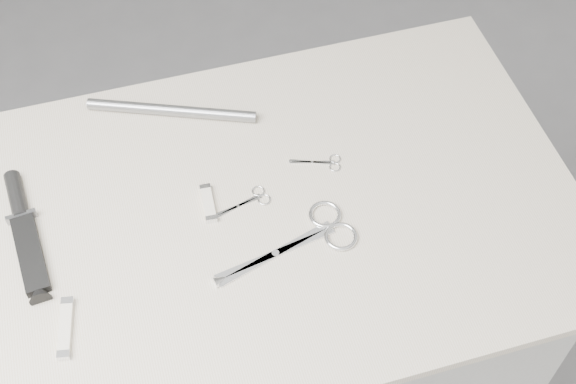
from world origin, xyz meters
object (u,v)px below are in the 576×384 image
object	(u,v)px
sheathed_knife	(24,226)
metal_rail	(172,110)
embroidery_scissors_a	(250,201)
embroidery_scissors_b	(323,163)
pocket_knife_b	(208,204)
large_shears	(313,235)
pocket_knife_a	(66,328)
plinth	(285,330)

from	to	relation	value
sheathed_knife	metal_rail	size ratio (longest dim) A/B	0.80
embroidery_scissors_a	metal_rail	bearing A→B (deg)	97.07
embroidery_scissors_a	embroidery_scissors_b	size ratio (longest dim) A/B	1.12
embroidery_scissors_a	pocket_knife_b	xyz separation A→B (m)	(-0.07, 0.01, 0.00)
large_shears	pocket_knife_b	bearing A→B (deg)	130.53
large_shears	metal_rail	distance (m)	0.37
sheathed_knife	embroidery_scissors_a	bearing A→B (deg)	-102.50
embroidery_scissors_b	pocket_knife_a	bearing A→B (deg)	-138.54
pocket_knife_b	embroidery_scissors_a	bearing A→B (deg)	-95.16
embroidery_scissors_a	pocket_knife_b	world-z (taller)	pocket_knife_b
pocket_knife_b	metal_rail	world-z (taller)	metal_rail
sheathed_knife	pocket_knife_a	world-z (taller)	sheathed_knife
embroidery_scissors_b	metal_rail	size ratio (longest dim) A/B	0.29
pocket_knife_b	embroidery_scissors_b	bearing A→B (deg)	-77.39
large_shears	pocket_knife_b	size ratio (longest dim) A/B	3.21
sheathed_knife	embroidery_scissors_b	bearing A→B (deg)	-95.60
large_shears	embroidery_scissors_b	bearing A→B (deg)	52.27
pocket_knife_b	metal_rail	xyz separation A→B (m)	(-0.02, 0.22, 0.01)
large_shears	metal_rail	xyz separation A→B (m)	(-0.17, 0.33, 0.01)
plinth	pocket_knife_a	bearing A→B (deg)	-160.91
embroidery_scissors_a	sheathed_knife	bearing A→B (deg)	158.86
sheathed_knife	pocket_knife_a	distance (m)	0.21
large_shears	embroidery_scissors_a	xyz separation A→B (m)	(-0.08, 0.10, -0.00)
embroidery_scissors_a	pocket_knife_b	distance (m)	0.07
pocket_knife_b	pocket_knife_a	bearing A→B (deg)	126.63
embroidery_scissors_a	large_shears	bearing A→B (deg)	-64.34
embroidery_scissors_a	sheathed_knife	xyz separation A→B (m)	(-0.37, 0.05, 0.01)
sheathed_knife	pocket_knife_a	size ratio (longest dim) A/B	2.40
metal_rail	embroidery_scissors_a	bearing A→B (deg)	-69.18
large_shears	pocket_knife_a	bearing A→B (deg)	174.47
plinth	pocket_knife_b	xyz separation A→B (m)	(-0.12, 0.03, 0.47)
large_shears	sheathed_knife	world-z (taller)	sheathed_knife
sheathed_knife	pocket_knife_b	world-z (taller)	sheathed_knife
plinth	pocket_knife_a	xyz separation A→B (m)	(-0.38, -0.13, 0.48)
sheathed_knife	large_shears	bearing A→B (deg)	-113.01
plinth	metal_rail	xyz separation A→B (m)	(-0.14, 0.26, 0.48)
large_shears	pocket_knife_b	world-z (taller)	pocket_knife_b
embroidery_scissors_a	embroidery_scissors_b	world-z (taller)	same
embroidery_scissors_b	metal_rail	distance (m)	0.30
pocket_knife_a	embroidery_scissors_b	bearing A→B (deg)	-56.53
metal_rail	pocket_knife_b	bearing A→B (deg)	-85.24
pocket_knife_a	metal_rail	distance (m)	0.46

